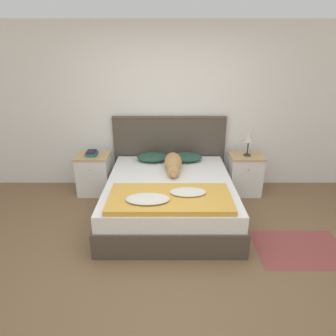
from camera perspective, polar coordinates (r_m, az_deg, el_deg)
ground_plane at (r=3.39m, az=-0.27°, el=-17.99°), size 16.00×16.00×0.00m
wall_back at (r=4.81m, az=-0.31°, el=11.25°), size 9.00×0.06×2.55m
bed at (r=4.12m, az=0.01°, el=-5.72°), size 1.72×1.96×0.52m
headboard at (r=4.91m, az=-0.05°, el=3.42°), size 1.80×0.06×1.17m
nightstand_left at (r=4.86m, az=-14.17°, el=-1.12°), size 0.51×0.45×0.64m
nightstand_right at (r=4.87m, az=14.09°, el=-1.07°), size 0.51×0.45×0.64m
pillow_left at (r=4.69m, az=-3.24°, el=2.08°), size 0.49×0.36×0.12m
pillow_right at (r=4.69m, az=3.17°, el=2.09°), size 0.49×0.36×0.12m
quilt at (r=3.47m, az=-0.12°, el=-5.75°), size 1.42×0.71×0.11m
dog at (r=4.32m, az=0.71°, el=0.92°), size 0.25×0.81×0.22m
book_stack at (r=4.72m, az=-14.61°, el=2.72°), size 0.17×0.21×0.07m
table_lamp at (r=4.64m, az=14.86°, el=5.66°), size 0.17×0.17×0.38m
rug at (r=3.92m, az=23.60°, el=-13.86°), size 1.03×0.74×0.00m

